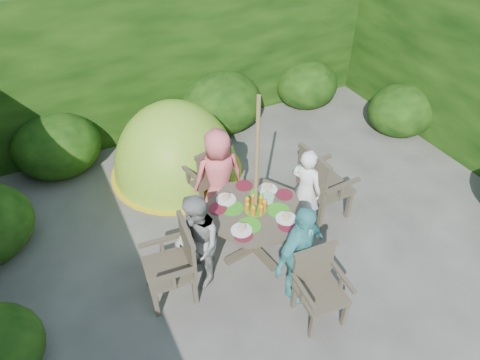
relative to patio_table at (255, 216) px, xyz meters
name	(u,v)px	position (x,y,z in m)	size (l,w,h in m)	color
ground	(293,264)	(0.30, -0.44, -0.59)	(60.00, 60.00, 0.00)	#47443F
hedge_enclosure	(244,127)	(0.30, 0.89, 0.66)	(9.00, 9.00, 2.50)	black
patio_table	(255,216)	(0.00, 0.00, 0.00)	(1.35, 1.35, 0.83)	#3B3427
parasol_pole	(256,183)	(0.00, 0.00, 0.51)	(0.04, 0.04, 2.20)	olive
garden_chair_right	(321,184)	(1.07, 0.16, -0.02)	(0.60, 0.66, 1.05)	#3B3427
garden_chair_left	(175,262)	(-1.09, -0.18, -0.08)	(0.56, 0.62, 0.96)	#3B3427
garden_chair_back	(208,173)	(-0.15, 1.08, -0.06)	(0.69, 0.64, 0.98)	#3B3427
garden_chair_front	(318,284)	(0.17, -1.09, -0.13)	(0.55, 0.50, 0.86)	#3B3427
child_right	(305,190)	(0.79, 0.11, 0.02)	(0.44, 0.29, 1.21)	white
child_left	(197,243)	(-0.80, -0.11, 0.04)	(0.61, 0.47, 1.25)	#969591
child_back	(219,175)	(-0.12, 0.79, 0.09)	(0.66, 0.43, 1.36)	#F06369
child_front	(300,254)	(0.11, -0.79, 0.07)	(0.77, 0.32, 1.31)	#4BAFB0
dome_tent	(178,171)	(-0.32, 1.95, -0.59)	(2.21, 2.21, 2.32)	#84C225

